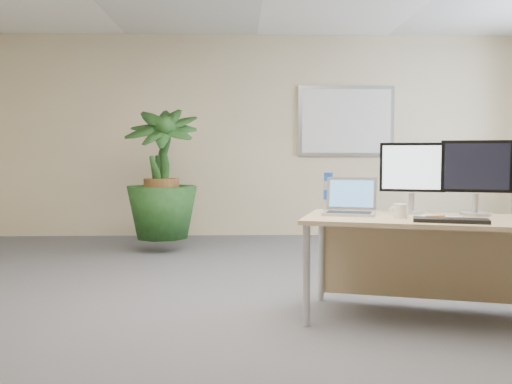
{
  "coord_description": "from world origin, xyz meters",
  "views": [
    {
      "loc": [
        -0.24,
        -3.72,
        1.13
      ],
      "look_at": [
        -0.12,
        0.35,
        0.85
      ],
      "focal_mm": 40.0,
      "sensor_mm": 36.0,
      "label": 1
    }
  ],
  "objects_px": {
    "desk": "(442,238)",
    "laptop": "(350,205)",
    "floor_plant": "(161,186)",
    "monitor_right": "(476,172)",
    "monitor_left": "(412,173)"
  },
  "relations": [
    {
      "from": "laptop",
      "to": "desk",
      "type": "bearing_deg",
      "value": -17.01
    },
    {
      "from": "desk",
      "to": "laptop",
      "type": "xyz_separation_m",
      "value": [
        -0.59,
        0.18,
        0.21
      ]
    },
    {
      "from": "monitor_right",
      "to": "laptop",
      "type": "relative_size",
      "value": 1.21
    },
    {
      "from": "monitor_left",
      "to": "monitor_right",
      "type": "distance_m",
      "value": 0.43
    },
    {
      "from": "desk",
      "to": "floor_plant",
      "type": "height_order",
      "value": "floor_plant"
    },
    {
      "from": "floor_plant",
      "to": "laptop",
      "type": "height_order",
      "value": "floor_plant"
    },
    {
      "from": "monitor_left",
      "to": "monitor_right",
      "type": "xyz_separation_m",
      "value": [
        0.4,
        -0.14,
        0.01
      ]
    },
    {
      "from": "desk",
      "to": "monitor_left",
      "type": "relative_size",
      "value": 3.88
    },
    {
      "from": "floor_plant",
      "to": "monitor_right",
      "type": "height_order",
      "value": "floor_plant"
    },
    {
      "from": "desk",
      "to": "laptop",
      "type": "relative_size",
      "value": 4.54
    },
    {
      "from": "monitor_left",
      "to": "monitor_right",
      "type": "bearing_deg",
      "value": -19.25
    },
    {
      "from": "monitor_left",
      "to": "monitor_right",
      "type": "relative_size",
      "value": 0.97
    },
    {
      "from": "desk",
      "to": "monitor_left",
      "type": "distance_m",
      "value": 0.51
    },
    {
      "from": "monitor_right",
      "to": "laptop",
      "type": "bearing_deg",
      "value": 172.86
    },
    {
      "from": "desk",
      "to": "monitor_right",
      "type": "distance_m",
      "value": 0.52
    }
  ]
}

